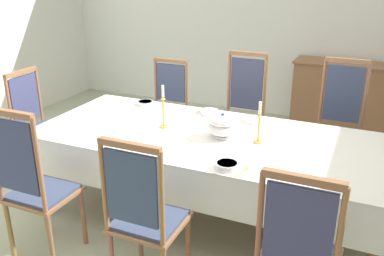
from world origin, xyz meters
name	(u,v)px	position (x,y,z in m)	size (l,w,h in m)	color
ground	(203,222)	(0.00, 0.00, -0.02)	(6.80, 5.99, 0.04)	#A9B196
back_wall	(289,4)	(0.00, 3.03, 1.56)	(6.80, 0.08, 3.11)	silver
dining_table	(209,143)	(0.00, 0.11, 0.68)	(2.85, 1.23, 0.75)	#866141
tablecloth	(209,143)	(0.00, 0.11, 0.68)	(2.87, 1.25, 0.33)	white
chair_south_a	(34,184)	(-0.91, -0.91, 0.61)	(0.44, 0.42, 1.20)	brown
chair_north_a	(166,106)	(-0.91, 1.13, 0.57)	(0.44, 0.42, 1.08)	brown
chair_south_b	(144,215)	(-0.03, -0.91, 0.58)	(0.44, 0.42, 1.13)	brown
chair_north_b	(242,112)	(-0.03, 1.14, 0.62)	(0.44, 0.42, 1.23)	#866147
chair_south_c	(298,255)	(0.93, -0.91, 0.58)	(0.44, 0.42, 1.12)	brown
chair_north_c	(338,125)	(0.93, 1.14, 0.62)	(0.44, 0.42, 1.24)	brown
chair_head_west	(38,123)	(-1.83, 0.11, 0.58)	(0.42, 0.44, 1.10)	olive
soup_tureen	(223,126)	(0.12, 0.11, 0.85)	(0.25, 0.25, 0.21)	white
candlestick_west	(163,111)	(-0.41, 0.11, 0.90)	(0.07, 0.07, 0.37)	gold
candlestick_east	(259,127)	(0.41, 0.11, 0.88)	(0.07, 0.07, 0.34)	gold
bowl_near_left	(227,165)	(0.34, -0.40, 0.78)	(0.17, 0.17, 0.04)	white
bowl_near_right	(209,112)	(-0.19, 0.60, 0.77)	(0.18, 0.18, 0.04)	white
bowl_far_left	(145,103)	(-0.87, 0.60, 0.77)	(0.16, 0.16, 0.04)	white
bowl_far_right	(254,119)	(0.25, 0.56, 0.77)	(0.17, 0.17, 0.04)	white
spoon_primary	(245,169)	(0.46, -0.38, 0.76)	(0.06, 0.17, 0.01)	gold
spoon_secondary	(199,111)	(-0.30, 0.63, 0.76)	(0.07, 0.17, 0.01)	gold
sideboard	(349,97)	(0.92, 2.72, 0.45)	(1.44, 0.48, 0.90)	brown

